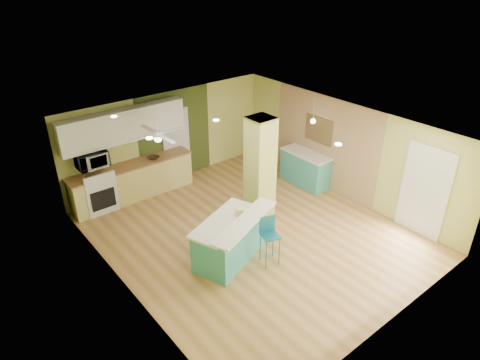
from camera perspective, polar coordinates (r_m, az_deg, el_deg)
name	(u,v)px	position (r m, az deg, el deg)	size (l,w,h in m)	color
floor	(252,234)	(9.83, 1.60, -7.15)	(6.00, 7.00, 0.01)	olive
ceiling	(254,130)	(8.63, 1.82, 6.62)	(6.00, 7.00, 0.01)	white
wall_back	(169,137)	(11.78, -9.50, 5.65)	(6.00, 0.01, 2.50)	#C1C469
wall_front	(397,268)	(7.33, 20.17, -10.91)	(6.00, 0.01, 2.50)	#C1C469
wall_left	(122,237)	(7.83, -15.40, -7.33)	(0.01, 7.00, 2.50)	#C1C469
wall_right	(343,150)	(11.17, 13.53, 3.96)	(0.01, 7.00, 2.50)	#C1C469
wood_panel	(324,143)	(11.49, 11.15, 4.91)	(0.02, 3.40, 2.50)	#9C7859
olive_accent	(175,136)	(11.86, -8.63, 5.87)	(2.20, 0.02, 2.50)	#3C4A1D
interior_door	(176,144)	(11.93, -8.47, 4.71)	(0.82, 0.05, 2.00)	silver
french_door	(424,191)	(10.16, 23.36, -1.41)	(0.04, 1.08, 2.10)	white
column	(260,169)	(9.88, 2.68, 1.51)	(0.55, 0.55, 2.50)	#B5BC57
kitchen_run	(133,181)	(11.33, -14.06, -0.12)	(3.25, 0.63, 0.94)	#CEC06C
stove	(98,193)	(11.03, -18.42, -1.64)	(0.76, 0.66, 1.08)	silver
upper_cabinets	(124,125)	(10.85, -15.24, 7.03)	(3.20, 0.34, 0.80)	white
microwave	(92,160)	(10.65, -19.15, 2.55)	(0.70, 0.48, 0.39)	white
ceiling_fan	(158,134)	(9.76, -10.94, 6.00)	(1.41, 1.41, 0.61)	white
pendant_lamp	(313,121)	(11.11, 9.71, 7.76)	(0.14, 0.14, 0.69)	white
wall_decor	(319,130)	(11.48, 10.46, 6.58)	(0.03, 0.90, 0.70)	brown
peninsula	(230,239)	(8.82, -1.34, -7.89)	(2.07, 1.61, 1.04)	teal
bar_stool	(269,233)	(8.64, 3.87, -7.02)	(0.43, 0.43, 1.04)	#1C6B81
side_counter	(305,168)	(11.81, 8.68, 1.55)	(0.60, 1.42, 0.91)	teal
fruit_bowl	(154,158)	(11.29, -11.42, 2.92)	(0.28, 0.28, 0.07)	#352415
canister	(239,211)	(8.75, -0.09, -4.22)	(0.17, 0.17, 0.17)	yellow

